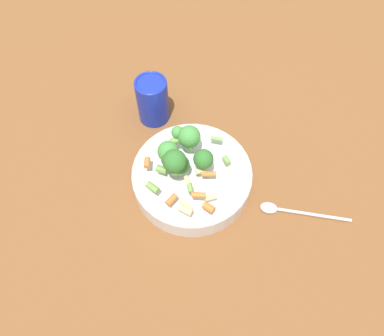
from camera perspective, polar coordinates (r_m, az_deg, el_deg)
The scene contains 5 objects.
ground_plane at distance 0.82m, azimuth 0.00°, elevation -2.23°, with size 3.00×3.00×0.00m, color brown.
bowl at distance 0.80m, azimuth 0.00°, elevation -1.26°, with size 0.25×0.25×0.05m.
pasta_salad at distance 0.74m, azimuth -1.52°, elevation 1.89°, with size 0.20×0.19×0.09m.
cup at distance 0.89m, azimuth -6.04°, elevation 10.29°, with size 0.07×0.07×0.12m.
spoon at distance 0.81m, azimuth 14.52°, elevation -6.33°, with size 0.10×0.17×0.01m.
Camera 1 is at (-0.38, 0.13, 0.71)m, focal length 35.00 mm.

